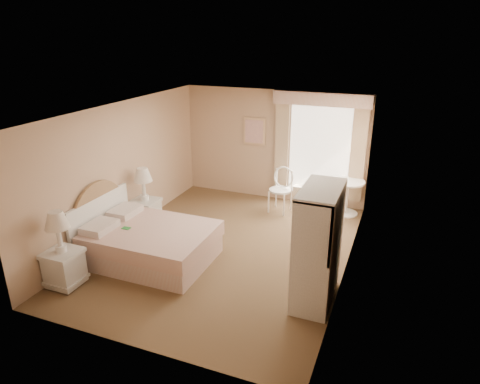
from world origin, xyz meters
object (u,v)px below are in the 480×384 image
at_px(nightstand_near, 63,259).
at_px(armoire, 318,255).
at_px(cafe_chair, 282,186).
at_px(round_table, 347,192).
at_px(bed, 146,241).
at_px(nightstand_far, 145,206).

height_order(nightstand_near, armoire, armoire).
height_order(cafe_chair, armoire, armoire).
xyz_separation_m(nightstand_near, round_table, (3.59, 4.36, 0.04)).
distance_m(round_table, cafe_chair, 1.38).
height_order(bed, round_table, bed).
bearing_deg(bed, round_table, 48.13).
distance_m(bed, cafe_chair, 3.28).
bearing_deg(bed, nightstand_far, 123.62).
bearing_deg(bed, nightstand_near, -121.78).
bearing_deg(cafe_chair, armoire, -56.27).
bearing_deg(nightstand_far, cafe_chair, 38.74).
bearing_deg(round_table, armoire, -88.93).
bearing_deg(round_table, nightstand_near, -129.46).
bearing_deg(armoire, cafe_chair, 115.06).
distance_m(round_table, armoire, 3.33).
bearing_deg(cafe_chair, bed, -109.41).
xyz_separation_m(bed, nightstand_near, (-0.71, -1.15, 0.12)).
relative_size(nightstand_near, cafe_chair, 1.25).
relative_size(nightstand_near, round_table, 1.62).
xyz_separation_m(nightstand_far, cafe_chair, (2.25, 1.81, 0.10)).
bearing_deg(nightstand_near, armoire, 15.95).
distance_m(nightstand_far, cafe_chair, 2.89).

